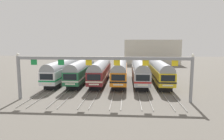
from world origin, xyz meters
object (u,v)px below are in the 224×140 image
Objects in this scene: commuter_train_maroon at (100,70)px; commuter_train_orange at (120,70)px; commuter_train_yellow at (160,71)px; commuter_train_white at (62,70)px; commuter_train_stainless at (140,70)px; catenary_gantry at (103,65)px; commuter_train_green at (81,70)px.

commuter_train_maroon is 1.00× the size of commuter_train_orange.
commuter_train_orange is 8.16m from commuter_train_yellow.
commuter_train_white is 1.00× the size of commuter_train_stainless.
commuter_train_maroon is (8.16, 0.00, 0.00)m from commuter_train_white.
catenary_gantry is (-10.20, -13.49, 2.66)m from commuter_train_yellow.
commuter_train_green is 4.08m from commuter_train_maroon.
commuter_train_green is at bearing 180.00° from commuter_train_orange.
commuter_train_maroon is at bearing 179.97° from commuter_train_stainless.
commuter_train_maroon reaches higher than commuter_train_yellow.
commuter_train_yellow is (4.08, 0.00, 0.00)m from commuter_train_stainless.
catenary_gantry is at bearing -114.40° from commuter_train_stainless.
commuter_train_green is 1.00× the size of commuter_train_maroon.
commuter_train_orange is 1.00× the size of commuter_train_yellow.
commuter_train_yellow is at bearing -0.02° from commuter_train_green.
catenary_gantry is (-2.04, -13.50, 2.66)m from commuter_train_orange.
commuter_train_orange is 1.00× the size of commuter_train_stainless.
commuter_train_white is 16.32m from commuter_train_stainless.
commuter_train_orange is (12.24, 0.00, 0.00)m from commuter_train_white.
commuter_train_stainless is 4.08m from commuter_train_yellow.
commuter_train_yellow is at bearing -0.01° from commuter_train_white.
commuter_train_white is at bearing 127.08° from catenary_gantry.
commuter_train_orange reaches higher than commuter_train_stainless.
commuter_train_green is (4.08, 0.00, 0.00)m from commuter_train_white.
commuter_train_white is 8.16m from commuter_train_maroon.
commuter_train_green and commuter_train_orange have the same top height.
commuter_train_stainless is at bearing -0.03° from commuter_train_maroon.
commuter_train_maroon is 0.70× the size of catenary_gantry.
commuter_train_stainless is at bearing -0.06° from commuter_train_orange.
commuter_train_green is at bearing 179.98° from commuter_train_stainless.
commuter_train_yellow is at bearing 0.00° from commuter_train_stainless.
commuter_train_maroon is at bearing 0.00° from commuter_train_white.
catenary_gantry is (6.12, -13.50, 2.66)m from commuter_train_green.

